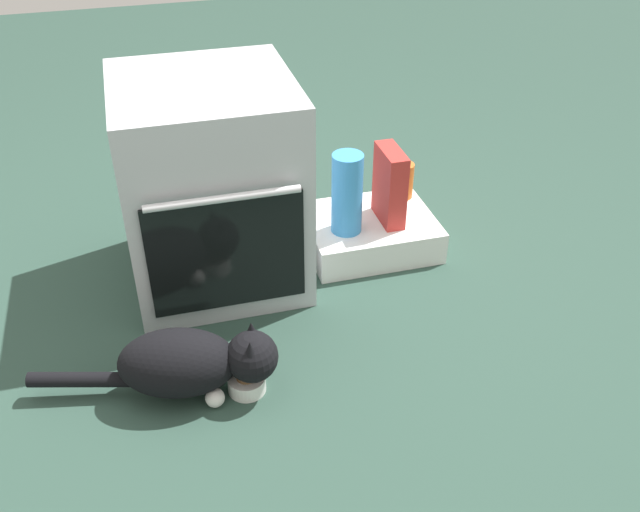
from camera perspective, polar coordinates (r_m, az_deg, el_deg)
ground at (r=2.30m, az=-5.37°, el=-6.03°), size 8.00×8.00×0.00m
oven at (r=2.39m, az=-8.83°, el=5.76°), size 0.57×0.63×0.71m
pantry_cabinet at (r=2.65m, az=4.01°, el=1.95°), size 0.47×0.38×0.12m
food_bowl at (r=2.09m, az=-5.96°, el=-10.16°), size 0.11×0.11×0.07m
cat at (r=2.04m, az=-10.45°, el=-8.47°), size 0.70×0.27×0.22m
sauce_jar at (r=2.74m, az=6.75°, el=6.11°), size 0.08×0.08×0.14m
water_bottle at (r=2.47m, az=2.21°, el=5.08°), size 0.11×0.11×0.30m
cereal_box at (r=2.55m, az=5.69°, el=5.70°), size 0.07×0.18×0.28m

